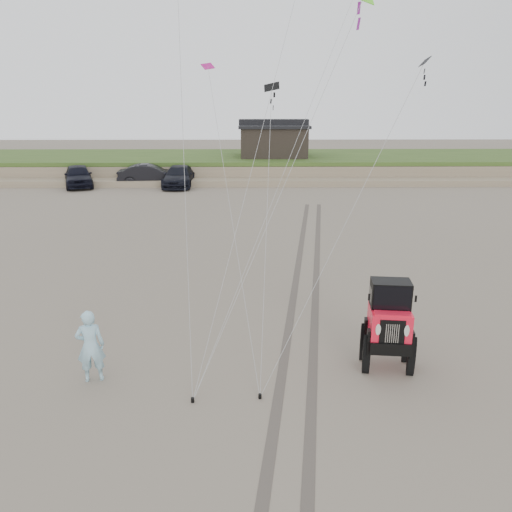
# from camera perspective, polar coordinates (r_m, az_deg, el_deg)

# --- Properties ---
(ground) EXTENTS (160.00, 160.00, 0.00)m
(ground) POSITION_cam_1_polar(r_m,az_deg,el_deg) (12.45, 0.32, -15.76)
(ground) COLOR #6B6054
(ground) RESTS_ON ground
(dune_ridge) EXTENTS (160.00, 14.25, 1.73)m
(dune_ridge) POSITION_cam_1_polar(r_m,az_deg,el_deg) (48.28, -0.46, 10.34)
(dune_ridge) COLOR #7A6B54
(dune_ridge) RESTS_ON ground
(cabin) EXTENTS (6.40, 5.40, 3.35)m
(cabin) POSITION_cam_1_polar(r_m,az_deg,el_deg) (47.59, 2.01, 13.15)
(cabin) COLOR black
(cabin) RESTS_ON dune_ridge
(truck_a) EXTENTS (3.75, 5.60, 1.77)m
(truck_a) POSITION_cam_1_polar(r_m,az_deg,el_deg) (43.49, -19.65, 8.63)
(truck_a) COLOR black
(truck_a) RESTS_ON ground
(truck_b) EXTENTS (5.33, 2.24, 1.71)m
(truck_b) POSITION_cam_1_polar(r_m,az_deg,el_deg) (42.70, -12.01, 9.07)
(truck_b) COLOR black
(truck_b) RESTS_ON ground
(truck_c) EXTENTS (2.28, 5.61, 1.63)m
(truck_c) POSITION_cam_1_polar(r_m,az_deg,el_deg) (41.64, -8.79, 8.98)
(truck_c) COLOR black
(truck_c) RESTS_ON ground
(jeep) EXTENTS (2.79, 5.37, 1.92)m
(jeep) POSITION_cam_1_polar(r_m,az_deg,el_deg) (13.58, 14.86, -8.74)
(jeep) COLOR #FF1732
(jeep) RESTS_ON ground
(man) EXTENTS (0.79, 0.62, 1.91)m
(man) POSITION_cam_1_polar(r_m,az_deg,el_deg) (13.27, -18.40, -9.73)
(man) COLOR #8ECBDC
(man) RESTS_ON ground
(stake_main) EXTENTS (0.08, 0.08, 0.12)m
(stake_main) POSITION_cam_1_polar(r_m,az_deg,el_deg) (12.31, -7.26, -16.01)
(stake_main) COLOR black
(stake_main) RESTS_ON ground
(stake_aux) EXTENTS (0.08, 0.08, 0.12)m
(stake_aux) POSITION_cam_1_polar(r_m,az_deg,el_deg) (12.35, 0.46, -15.73)
(stake_aux) COLOR black
(stake_aux) RESTS_ON ground
(tire_tracks) EXTENTS (5.22, 29.74, 0.01)m
(tire_tracks) POSITION_cam_1_polar(r_m,az_deg,el_deg) (19.75, 5.74, -2.81)
(tire_tracks) COLOR #4C443D
(tire_tracks) RESTS_ON ground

